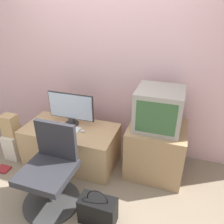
# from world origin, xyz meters

# --- Properties ---
(ground_plane) EXTENTS (12.00, 12.00, 0.00)m
(ground_plane) POSITION_xyz_m (0.00, 0.00, 0.00)
(ground_plane) COLOR #7F705B
(wall_back) EXTENTS (4.40, 0.05, 2.60)m
(wall_back) POSITION_xyz_m (0.00, 1.32, 1.30)
(wall_back) COLOR beige
(wall_back) RESTS_ON ground_plane
(desk) EXTENTS (1.18, 0.61, 0.50)m
(desk) POSITION_xyz_m (-0.28, 0.75, 0.25)
(desk) COLOR tan
(desk) RESTS_ON ground_plane
(side_stand) EXTENTS (0.66, 0.61, 0.64)m
(side_stand) POSITION_xyz_m (0.79, 0.89, 0.32)
(side_stand) COLOR #A37F56
(side_stand) RESTS_ON ground_plane
(main_monitor) EXTENTS (0.61, 0.18, 0.43)m
(main_monitor) POSITION_xyz_m (-0.30, 0.84, 0.73)
(main_monitor) COLOR #2D2D2D
(main_monitor) RESTS_ON desk
(keyboard) EXTENTS (0.36, 0.13, 0.01)m
(keyboard) POSITION_xyz_m (-0.32, 0.71, 0.51)
(keyboard) COLOR white
(keyboard) RESTS_ON desk
(mouse) EXTENTS (0.06, 0.03, 0.03)m
(mouse) POSITION_xyz_m (-0.09, 0.70, 0.52)
(mouse) COLOR silver
(mouse) RESTS_ON desk
(crt_tv) EXTENTS (0.50, 0.50, 0.46)m
(crt_tv) POSITION_xyz_m (0.77, 0.90, 0.87)
(crt_tv) COLOR gray
(crt_tv) RESTS_ON side_stand
(office_chair) EXTENTS (0.60, 0.60, 0.86)m
(office_chair) POSITION_xyz_m (-0.17, 0.09, 0.36)
(office_chair) COLOR #333333
(office_chair) RESTS_ON ground_plane
(cardboard_box_lower) EXTENTS (0.20, 0.25, 0.35)m
(cardboard_box_lower) POSITION_xyz_m (-1.07, 0.58, 0.17)
(cardboard_box_lower) COLOR beige
(cardboard_box_lower) RESTS_ON ground_plane
(cardboard_box_upper) EXTENTS (0.19, 0.15, 0.29)m
(cardboard_box_upper) POSITION_xyz_m (-1.07, 0.58, 0.49)
(cardboard_box_upper) COLOR tan
(cardboard_box_upper) RESTS_ON cardboard_box_lower
(handbag) EXTENTS (0.36, 0.18, 0.40)m
(handbag) POSITION_xyz_m (0.38, -0.01, 0.14)
(handbag) COLOR black
(handbag) RESTS_ON ground_plane
(book) EXTENTS (0.17, 0.13, 0.02)m
(book) POSITION_xyz_m (-1.04, 0.28, 0.01)
(book) COLOR maroon
(book) RESTS_ON ground_plane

